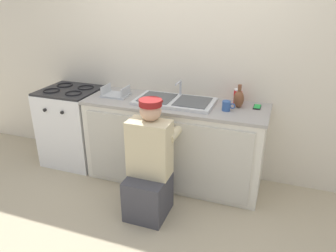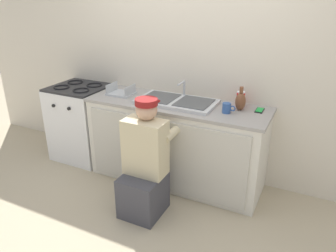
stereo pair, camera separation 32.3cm
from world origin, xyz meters
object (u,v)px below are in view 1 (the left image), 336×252
at_px(sink_double_basin, 175,101).
at_px(stove_range, 73,126).
at_px(vase_decorative, 239,99).
at_px(plumber_person, 149,169).
at_px(coffee_mug, 227,106).
at_px(cell_phone, 257,107).
at_px(dish_rack_tray, 116,94).
at_px(soda_cup_red, 238,97).

xyz_separation_m(sink_double_basin, stove_range, (-1.27, -0.00, -0.46)).
distance_m(stove_range, vase_decorative, 1.98).
relative_size(plumber_person, coffee_mug, 8.76).
relative_size(cell_phone, coffee_mug, 1.11).
height_order(stove_range, coffee_mug, coffee_mug).
relative_size(stove_range, plumber_person, 0.83).
relative_size(sink_double_basin, stove_range, 0.87).
bearing_deg(sink_double_basin, cell_phone, 9.54).
bearing_deg(dish_rack_tray, sink_double_basin, 0.66).
distance_m(sink_double_basin, soda_cup_red, 0.63).
height_order(stove_range, vase_decorative, vase_decorative).
distance_m(coffee_mug, soda_cup_red, 0.25).
height_order(cell_phone, coffee_mug, coffee_mug).
bearing_deg(stove_range, soda_cup_red, 5.58).
distance_m(cell_phone, coffee_mug, 0.33).
bearing_deg(plumber_person, coffee_mug, 45.73).
relative_size(dish_rack_tray, soda_cup_red, 1.84).
xyz_separation_m(cell_phone, dish_rack_tray, (-1.48, -0.14, 0.02)).
relative_size(vase_decorative, cell_phone, 1.64).
xyz_separation_m(cell_phone, coffee_mug, (-0.27, -0.19, 0.04)).
bearing_deg(plumber_person, sink_double_basin, 87.70).
distance_m(plumber_person, cell_phone, 1.22).
bearing_deg(stove_range, dish_rack_tray, -0.52).
bearing_deg(soda_cup_red, cell_phone, -12.73).
xyz_separation_m(coffee_mug, soda_cup_red, (0.07, 0.24, 0.03)).
height_order(plumber_person, dish_rack_tray, plumber_person).
relative_size(stove_range, coffee_mug, 7.30).
distance_m(vase_decorative, soda_cup_red, 0.11).
bearing_deg(vase_decorative, coffee_mug, -125.55).
distance_m(stove_range, soda_cup_red, 1.96).
distance_m(vase_decorative, coffee_mug, 0.16).
bearing_deg(vase_decorative, soda_cup_red, 103.50).
relative_size(coffee_mug, soda_cup_red, 0.83).
bearing_deg(soda_cup_red, stove_range, -174.42).
height_order(vase_decorative, dish_rack_tray, vase_decorative).
height_order(stove_range, cell_phone, stove_range).
distance_m(sink_double_basin, plumber_person, 0.78).
distance_m(vase_decorative, dish_rack_tray, 1.30).
bearing_deg(soda_cup_red, coffee_mug, -105.53).
height_order(plumber_person, cell_phone, plumber_person).
relative_size(sink_double_basin, soda_cup_red, 5.26).
height_order(vase_decorative, coffee_mug, vase_decorative).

